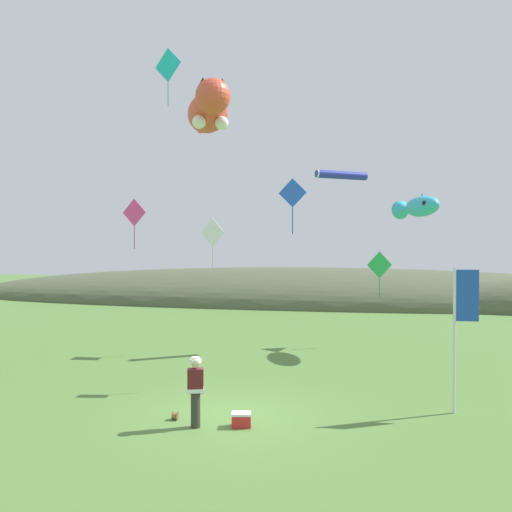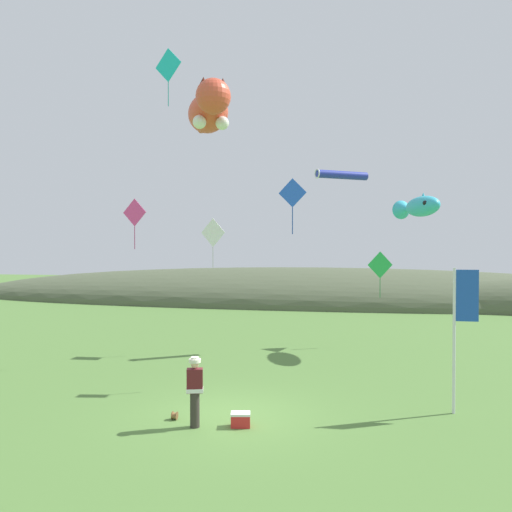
{
  "view_description": "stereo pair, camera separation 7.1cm",
  "coord_description": "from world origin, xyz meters",
  "px_view_note": "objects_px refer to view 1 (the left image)",
  "views": [
    {
      "loc": [
        3.06,
        -12.96,
        4.54
      ],
      "look_at": [
        0.0,
        4.0,
        4.22
      ],
      "focal_mm": 35.0,
      "sensor_mm": 36.0,
      "label": 1
    },
    {
      "loc": [
        3.13,
        -12.94,
        4.54
      ],
      "look_at": [
        0.0,
        4.0,
        4.22
      ],
      "focal_mm": 35.0,
      "sensor_mm": 36.0,
      "label": 2
    }
  ],
  "objects_px": {
    "kite_giant_cat": "(209,111)",
    "kite_diamond_green": "(379,265)",
    "kite_diamond_white": "(213,233)",
    "festival_banner_pole": "(461,318)",
    "kite_tube_streamer": "(341,175)",
    "kite_diamond_blue": "(293,194)",
    "kite_diamond_pink": "(134,213)",
    "kite_spool": "(175,416)",
    "festival_attendant": "(196,390)",
    "picnic_cooler": "(241,420)",
    "kite_fish_windsock": "(418,207)",
    "kite_diamond_teal": "(168,65)"
  },
  "relations": [
    {
      "from": "kite_giant_cat",
      "to": "kite_diamond_green",
      "type": "bearing_deg",
      "value": 17.19
    },
    {
      "from": "kite_diamond_white",
      "to": "festival_banner_pole",
      "type": "bearing_deg",
      "value": -37.17
    },
    {
      "from": "kite_giant_cat",
      "to": "kite_tube_streamer",
      "type": "distance_m",
      "value": 6.54
    },
    {
      "from": "kite_diamond_green",
      "to": "kite_diamond_blue",
      "type": "xyz_separation_m",
      "value": [
        -3.31,
        -6.95,
        2.65
      ]
    },
    {
      "from": "kite_tube_streamer",
      "to": "kite_giant_cat",
      "type": "bearing_deg",
      "value": -166.43
    },
    {
      "from": "kite_giant_cat",
      "to": "kite_diamond_pink",
      "type": "relative_size",
      "value": 3.0
    },
    {
      "from": "kite_spool",
      "to": "festival_banner_pole",
      "type": "distance_m",
      "value": 8.09
    },
    {
      "from": "festival_attendant",
      "to": "kite_diamond_blue",
      "type": "relative_size",
      "value": 0.94
    },
    {
      "from": "picnic_cooler",
      "to": "kite_diamond_green",
      "type": "distance_m",
      "value": 12.7
    },
    {
      "from": "picnic_cooler",
      "to": "kite_diamond_white",
      "type": "height_order",
      "value": "kite_diamond_white"
    },
    {
      "from": "kite_diamond_white",
      "to": "kite_diamond_pink",
      "type": "bearing_deg",
      "value": -133.43
    },
    {
      "from": "festival_attendant",
      "to": "picnic_cooler",
      "type": "relative_size",
      "value": 3.29
    },
    {
      "from": "kite_diamond_blue",
      "to": "kite_fish_windsock",
      "type": "bearing_deg",
      "value": 52.43
    },
    {
      "from": "kite_diamond_pink",
      "to": "kite_spool",
      "type": "bearing_deg",
      "value": -57.62
    },
    {
      "from": "kite_spool",
      "to": "kite_fish_windsock",
      "type": "relative_size",
      "value": 0.06
    },
    {
      "from": "kite_tube_streamer",
      "to": "kite_diamond_teal",
      "type": "bearing_deg",
      "value": -142.15
    },
    {
      "from": "picnic_cooler",
      "to": "kite_diamond_teal",
      "type": "distance_m",
      "value": 13.1
    },
    {
      "from": "kite_fish_windsock",
      "to": "kite_diamond_pink",
      "type": "relative_size",
      "value": 1.75
    },
    {
      "from": "kite_spool",
      "to": "kite_giant_cat",
      "type": "xyz_separation_m",
      "value": [
        -1.59,
        8.98,
        10.43
      ]
    },
    {
      "from": "festival_banner_pole",
      "to": "kite_tube_streamer",
      "type": "bearing_deg",
      "value": 111.22
    },
    {
      "from": "kite_tube_streamer",
      "to": "kite_diamond_white",
      "type": "relative_size",
      "value": 1.11
    },
    {
      "from": "kite_giant_cat",
      "to": "kite_spool",
      "type": "bearing_deg",
      "value": -79.94
    },
    {
      "from": "kite_diamond_pink",
      "to": "kite_diamond_blue",
      "type": "relative_size",
      "value": 1.06
    },
    {
      "from": "kite_fish_windsock",
      "to": "picnic_cooler",
      "type": "bearing_deg",
      "value": -117.65
    },
    {
      "from": "kite_fish_windsock",
      "to": "kite_diamond_teal",
      "type": "xyz_separation_m",
      "value": [
        -9.71,
        -5.3,
        5.0
      ]
    },
    {
      "from": "kite_spool",
      "to": "kite_giant_cat",
      "type": "distance_m",
      "value": 13.85
    },
    {
      "from": "kite_tube_streamer",
      "to": "kite_diamond_green",
      "type": "distance_m",
      "value": 4.55
    },
    {
      "from": "kite_diamond_green",
      "to": "kite_spool",
      "type": "bearing_deg",
      "value": -117.69
    },
    {
      "from": "kite_fish_windsock",
      "to": "kite_diamond_white",
      "type": "distance_m",
      "value": 9.19
    },
    {
      "from": "kite_diamond_blue",
      "to": "kite_spool",
      "type": "bearing_deg",
      "value": -121.04
    },
    {
      "from": "picnic_cooler",
      "to": "festival_banner_pole",
      "type": "bearing_deg",
      "value": 19.77
    },
    {
      "from": "picnic_cooler",
      "to": "kite_diamond_teal",
      "type": "height_order",
      "value": "kite_diamond_teal"
    },
    {
      "from": "festival_attendant",
      "to": "kite_diamond_white",
      "type": "height_order",
      "value": "kite_diamond_white"
    },
    {
      "from": "kite_spool",
      "to": "kite_fish_windsock",
      "type": "height_order",
      "value": "kite_fish_windsock"
    },
    {
      "from": "kite_spool",
      "to": "kite_diamond_pink",
      "type": "xyz_separation_m",
      "value": [
        -3.74,
        5.9,
        5.76
      ]
    },
    {
      "from": "kite_fish_windsock",
      "to": "kite_spool",
      "type": "bearing_deg",
      "value": -125.05
    },
    {
      "from": "festival_banner_pole",
      "to": "kite_diamond_white",
      "type": "xyz_separation_m",
      "value": [
        -8.76,
        6.64,
        2.54
      ]
    },
    {
      "from": "kite_giant_cat",
      "to": "kite_diamond_blue",
      "type": "height_order",
      "value": "kite_giant_cat"
    },
    {
      "from": "kite_diamond_white",
      "to": "kite_diamond_teal",
      "type": "distance_m",
      "value": 6.94
    },
    {
      "from": "festival_banner_pole",
      "to": "kite_diamond_white",
      "type": "distance_m",
      "value": 11.28
    },
    {
      "from": "kite_diamond_pink",
      "to": "kite_diamond_green",
      "type": "relative_size",
      "value": 0.93
    },
    {
      "from": "festival_attendant",
      "to": "kite_diamond_green",
      "type": "relative_size",
      "value": 0.83
    },
    {
      "from": "festival_banner_pole",
      "to": "festival_attendant",
      "type": "bearing_deg",
      "value": -161.49
    },
    {
      "from": "kite_tube_streamer",
      "to": "festival_banner_pole",
      "type": "bearing_deg",
      "value": -68.78
    },
    {
      "from": "kite_diamond_blue",
      "to": "kite_diamond_teal",
      "type": "distance_m",
      "value": 7.0
    },
    {
      "from": "picnic_cooler",
      "to": "kite_diamond_white",
      "type": "bearing_deg",
      "value": 109.67
    },
    {
      "from": "kite_fish_windsock",
      "to": "kite_diamond_white",
      "type": "height_order",
      "value": "kite_fish_windsock"
    },
    {
      "from": "kite_fish_windsock",
      "to": "kite_diamond_blue",
      "type": "relative_size",
      "value": 1.85
    },
    {
      "from": "picnic_cooler",
      "to": "kite_diamond_blue",
      "type": "xyz_separation_m",
      "value": [
        0.81,
        4.54,
        6.15
      ]
    },
    {
      "from": "kite_giant_cat",
      "to": "kite_tube_streamer",
      "type": "xyz_separation_m",
      "value": [
        5.76,
        1.39,
        -2.77
      ]
    }
  ]
}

